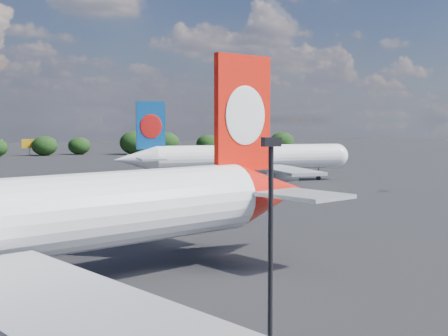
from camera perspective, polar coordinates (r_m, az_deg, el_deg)
name	(u,v)px	position (r m, az deg, el deg)	size (l,w,h in m)	color
ground	(0,203)	(94.84, -19.83, -3.00)	(500.00, 500.00, 0.00)	black
qantas_airliner	(17,222)	(42.39, -18.36, -4.70)	(51.29, 49.31, 17.27)	white
china_southern_airliner	(242,158)	(117.58, 1.68, 0.90)	(46.44, 44.13, 15.16)	white
apron_lamp_post	(270,299)	(19.73, 4.25, -11.83)	(0.55, 0.30, 11.29)	black
billboard_yellow	(29,144)	(216.67, -17.37, 2.11)	(5.00, 0.30, 5.50)	orange
horizon_treeline	(17,145)	(214.99, -18.40, 2.04)	(199.75, 15.07, 9.19)	black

